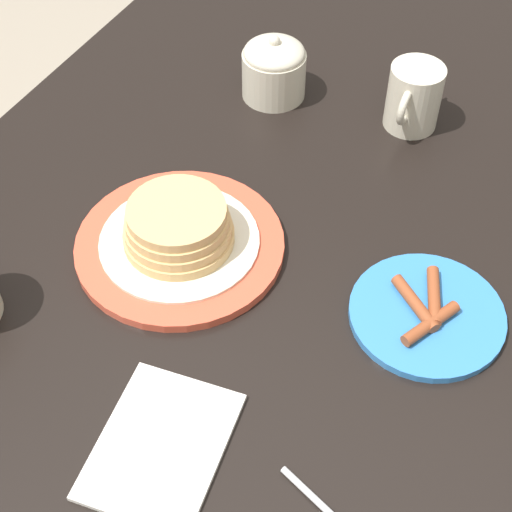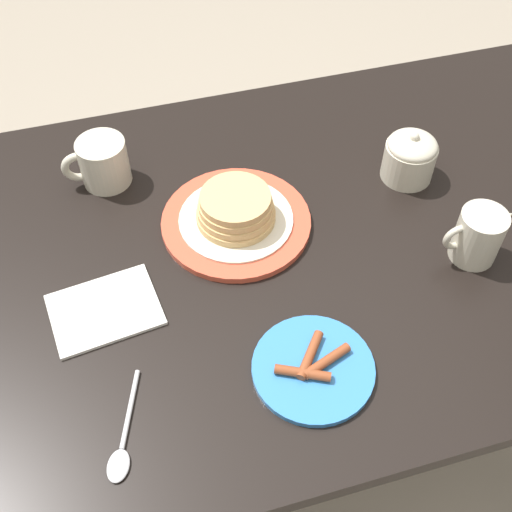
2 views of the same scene
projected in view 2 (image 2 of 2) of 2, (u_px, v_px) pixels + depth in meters
The scene contains 9 objects.
ground_plane at pixel (251, 436), 1.64m from camera, with size 8.00×8.00×0.00m, color gray.
dining_table at pixel (249, 291), 1.15m from camera, with size 1.49×0.83×0.75m.
pancake_plate at pixel (236, 215), 1.07m from camera, with size 0.25×0.25×0.07m.
side_plate_bacon at pixel (313, 368), 0.91m from camera, with size 0.18×0.18×0.02m.
coffee_mug at pixel (102, 162), 1.13m from camera, with size 0.12×0.09×0.09m.
creamer_pitcher at pixel (479, 235), 1.01m from camera, with size 0.12×0.07×0.10m.
sugar_bowl at pixel (410, 157), 1.13m from camera, with size 0.09×0.09×0.10m.
napkin at pixel (105, 310), 0.98m from camera, with size 0.18×0.14×0.01m.
spoon at pixel (122, 446), 0.84m from camera, with size 0.07×0.16×0.01m.
Camera 2 is at (0.18, 0.66, 1.56)m, focal length 45.00 mm.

